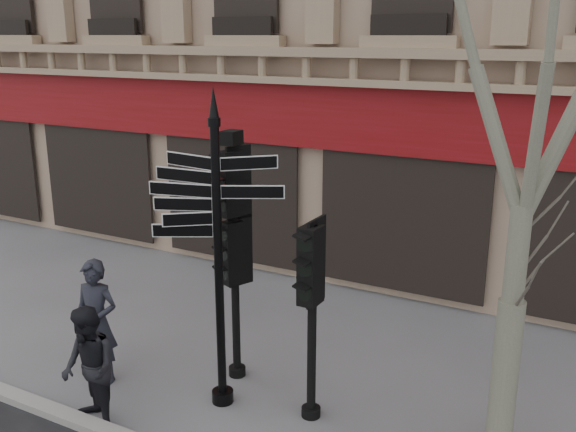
% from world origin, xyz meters
% --- Properties ---
extents(ground, '(80.00, 80.00, 0.00)m').
position_xyz_m(ground, '(0.00, 0.00, 0.00)').
color(ground, '#5D5C61').
rests_on(ground, ground).
extents(fingerpost, '(2.40, 2.40, 4.55)m').
position_xyz_m(fingerpost, '(-1.00, 0.04, 3.05)').
color(fingerpost, black).
rests_on(fingerpost, ground).
extents(traffic_signal_main, '(0.51, 0.44, 3.87)m').
position_xyz_m(traffic_signal_main, '(-1.23, 0.78, 2.44)').
color(traffic_signal_main, black).
rests_on(traffic_signal_main, ground).
extents(traffic_signal_secondary, '(0.48, 0.35, 2.81)m').
position_xyz_m(traffic_signal_secondary, '(0.30, 0.32, 1.96)').
color(traffic_signal_secondary, black).
rests_on(traffic_signal_secondary, ground).
extents(pedestrian_a, '(0.79, 0.60, 1.96)m').
position_xyz_m(pedestrian_a, '(-3.01, -0.35, 0.98)').
color(pedestrian_a, black).
rests_on(pedestrian_a, ground).
extents(pedestrian_b, '(1.04, 0.95, 1.73)m').
position_xyz_m(pedestrian_b, '(-2.23, -1.30, 0.86)').
color(pedestrian_b, black).
rests_on(pedestrian_b, ground).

